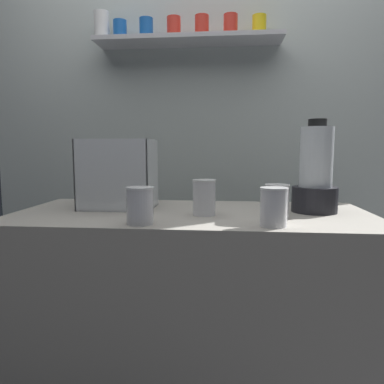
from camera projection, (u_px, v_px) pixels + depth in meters
name	position (u px, v px, depth m)	size (l,w,h in m)	color
counter	(192.00, 320.00, 1.47)	(1.40, 0.64, 0.90)	#9E998E
back_wall_unit	(203.00, 129.00, 2.13)	(2.60, 0.24, 2.50)	silver
carrot_display_bin	(118.00, 186.00, 1.51)	(0.30, 0.21, 0.29)	white
blender_pitcher	(315.00, 176.00, 1.40)	(0.18, 0.18, 0.36)	black
juice_cup_carrot_far_left	(140.00, 207.00, 1.18)	(0.09, 0.09, 0.12)	white
juice_cup_mango_left	(204.00, 200.00, 1.34)	(0.09, 0.09, 0.13)	white
juice_cup_orange_middle	(274.00, 209.00, 1.15)	(0.09, 0.09, 0.13)	white
juice_cup_mango_right	(277.00, 203.00, 1.28)	(0.09, 0.09, 0.12)	white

